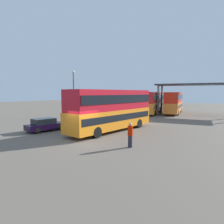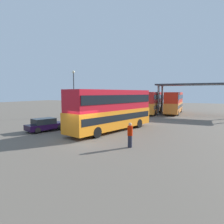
{
  "view_description": "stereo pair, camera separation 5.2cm",
  "coord_description": "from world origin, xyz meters",
  "px_view_note": "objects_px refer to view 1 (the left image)",
  "views": [
    {
      "loc": [
        9.26,
        -13.64,
        4.0
      ],
      "look_at": [
        0.49,
        4.82,
        2.0
      ],
      "focal_mm": 31.36,
      "sensor_mm": 36.0,
      "label": 1
    },
    {
      "loc": [
        9.31,
        -13.62,
        4.0
      ],
      "look_at": [
        0.49,
        4.82,
        2.0
      ],
      "focal_mm": 31.36,
      "sensor_mm": 36.0,
      "label": 2
    }
  ],
  "objects_px": {
    "double_decker_main": "(112,109)",
    "pedestrian_waiting": "(130,135)",
    "parked_hatchback": "(45,125)",
    "double_decker_near_canopy": "(152,102)",
    "lamppost_tall": "(74,88)",
    "double_decker_mid_row": "(174,102)"
  },
  "relations": [
    {
      "from": "lamppost_tall",
      "to": "double_decker_near_canopy",
      "type": "bearing_deg",
      "value": 42.84
    },
    {
      "from": "lamppost_tall",
      "to": "double_decker_mid_row",
      "type": "bearing_deg",
      "value": 39.97
    },
    {
      "from": "double_decker_mid_row",
      "to": "pedestrian_waiting",
      "type": "bearing_deg",
      "value": 179.62
    },
    {
      "from": "double_decker_main",
      "to": "double_decker_near_canopy",
      "type": "bearing_deg",
      "value": 16.58
    },
    {
      "from": "double_decker_main",
      "to": "double_decker_mid_row",
      "type": "distance_m",
      "value": 21.35
    },
    {
      "from": "double_decker_mid_row",
      "to": "lamppost_tall",
      "type": "bearing_deg",
      "value": 128.24
    },
    {
      "from": "double_decker_mid_row",
      "to": "lamppost_tall",
      "type": "distance_m",
      "value": 19.35
    },
    {
      "from": "double_decker_near_canopy",
      "to": "lamppost_tall",
      "type": "xyz_separation_m",
      "value": [
        -10.91,
        -10.12,
        2.59
      ]
    },
    {
      "from": "double_decker_main",
      "to": "double_decker_near_canopy",
      "type": "xyz_separation_m",
      "value": [
        -0.47,
        18.9,
        -0.08
      ]
    },
    {
      "from": "double_decker_near_canopy",
      "to": "pedestrian_waiting",
      "type": "relative_size",
      "value": 5.92
    },
    {
      "from": "parked_hatchback",
      "to": "double_decker_near_canopy",
      "type": "height_order",
      "value": "double_decker_near_canopy"
    },
    {
      "from": "parked_hatchback",
      "to": "pedestrian_waiting",
      "type": "xyz_separation_m",
      "value": [
        10.24,
        -2.01,
        0.25
      ]
    },
    {
      "from": "parked_hatchback",
      "to": "double_decker_near_canopy",
      "type": "distance_m",
      "value": 22.86
    },
    {
      "from": "double_decker_main",
      "to": "lamppost_tall",
      "type": "height_order",
      "value": "lamppost_tall"
    },
    {
      "from": "double_decker_near_canopy",
      "to": "pedestrian_waiting",
      "type": "distance_m",
      "value": 24.49
    },
    {
      "from": "double_decker_near_canopy",
      "to": "double_decker_main",
      "type": "bearing_deg",
      "value": 177.21
    },
    {
      "from": "double_decker_main",
      "to": "lamppost_tall",
      "type": "bearing_deg",
      "value": 67.51
    },
    {
      "from": "parked_hatchback",
      "to": "double_decker_mid_row",
      "type": "bearing_deg",
      "value": -2.64
    },
    {
      "from": "double_decker_mid_row",
      "to": "pedestrian_waiting",
      "type": "xyz_separation_m",
      "value": [
        0.62,
        -26.25,
        -1.34
      ]
    },
    {
      "from": "double_decker_main",
      "to": "pedestrian_waiting",
      "type": "relative_size",
      "value": 6.15
    },
    {
      "from": "double_decker_main",
      "to": "parked_hatchback",
      "type": "distance_m",
      "value": 7.26
    },
    {
      "from": "double_decker_main",
      "to": "double_decker_mid_row",
      "type": "height_order",
      "value": "double_decker_main"
    }
  ]
}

